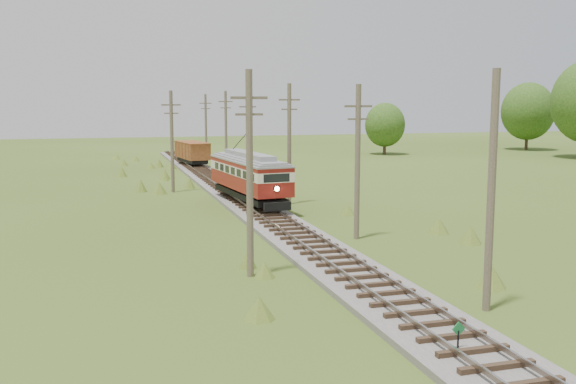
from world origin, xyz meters
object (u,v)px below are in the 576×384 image
object	(u,v)px
switch_marker	(458,336)
gondola	(192,151)
gravel_pile	(245,170)
streetcar	(249,173)

from	to	relation	value
switch_marker	gondola	xyz separation A→B (m)	(0.20, 59.01, 1.26)
switch_marker	gravel_pile	bearing A→B (deg)	84.80
streetcar	gondola	distance (m)	29.95
gondola	gravel_pile	xyz separation A→B (m)	(4.33, -9.22, -1.35)
gravel_pile	gondola	bearing A→B (deg)	115.16
gondola	gravel_pile	size ratio (longest dim) A/B	2.26
switch_marker	streetcar	size ratio (longest dim) A/B	0.09
gravel_pile	streetcar	bearing A→B (deg)	-101.81
streetcar	gravel_pile	bearing A→B (deg)	72.33
streetcar	switch_marker	bearing A→B (deg)	-96.26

